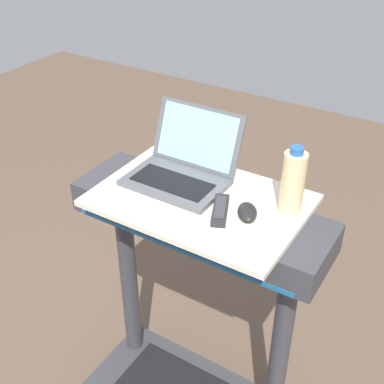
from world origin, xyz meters
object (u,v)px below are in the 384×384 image
laptop (182,167)px  tv_remote (220,210)px  water_bottle (293,182)px  computer_mouse (247,212)px

laptop → tv_remote: 0.24m
water_bottle → tv_remote: (-0.18, -0.13, -0.10)m
laptop → computer_mouse: size_ratio=3.36×
computer_mouse → water_bottle: water_bottle is taller
water_bottle → tv_remote: 0.24m
tv_remote → water_bottle: bearing=35.1°
computer_mouse → tv_remote: size_ratio=0.61×
tv_remote → computer_mouse: bearing=18.8°
computer_mouse → laptop: bearing=131.9°
water_bottle → computer_mouse: bearing=-135.2°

